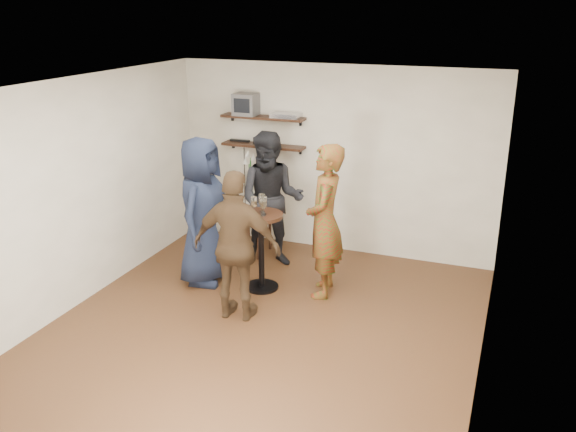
{
  "coord_description": "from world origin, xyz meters",
  "views": [
    {
      "loc": [
        2.36,
        -5.35,
        3.34
      ],
      "look_at": [
        0.14,
        0.4,
        1.19
      ],
      "focal_mm": 38.0,
      "sensor_mm": 36.0,
      "label": 1
    }
  ],
  "objects_px": {
    "person_dark": "(271,200)",
    "person_navy": "(202,211)",
    "drinks_table": "(261,241)",
    "person_plaid": "(325,221)",
    "radio": "(262,141)",
    "dvd_deck": "(286,115)",
    "side_table": "(251,218)",
    "crt_monitor": "(246,104)",
    "person_brown": "(237,247)"
  },
  "relations": [
    {
      "from": "person_dark",
      "to": "side_table",
      "type": "bearing_deg",
      "value": 135.2
    },
    {
      "from": "radio",
      "to": "person_brown",
      "type": "height_order",
      "value": "person_brown"
    },
    {
      "from": "radio",
      "to": "drinks_table",
      "type": "distance_m",
      "value": 1.81
    },
    {
      "from": "person_dark",
      "to": "person_navy",
      "type": "height_order",
      "value": "person_navy"
    },
    {
      "from": "drinks_table",
      "to": "person_brown",
      "type": "distance_m",
      "value": 0.8
    },
    {
      "from": "dvd_deck",
      "to": "radio",
      "type": "bearing_deg",
      "value": 180.0
    },
    {
      "from": "crt_monitor",
      "to": "radio",
      "type": "distance_m",
      "value": 0.55
    },
    {
      "from": "person_dark",
      "to": "drinks_table",
      "type": "bearing_deg",
      "value": -90.0
    },
    {
      "from": "person_navy",
      "to": "person_brown",
      "type": "relative_size",
      "value": 1.09
    },
    {
      "from": "dvd_deck",
      "to": "person_dark",
      "type": "height_order",
      "value": "dvd_deck"
    },
    {
      "from": "person_plaid",
      "to": "person_brown",
      "type": "relative_size",
      "value": 1.09
    },
    {
      "from": "drinks_table",
      "to": "person_plaid",
      "type": "bearing_deg",
      "value": 11.31
    },
    {
      "from": "person_plaid",
      "to": "person_brown",
      "type": "distance_m",
      "value": 1.16
    },
    {
      "from": "side_table",
      "to": "person_navy",
      "type": "relative_size",
      "value": 0.33
    },
    {
      "from": "person_navy",
      "to": "person_dark",
      "type": "bearing_deg",
      "value": -40.47
    },
    {
      "from": "dvd_deck",
      "to": "person_navy",
      "type": "xyz_separation_m",
      "value": [
        -0.52,
        -1.51,
        -0.97
      ]
    },
    {
      "from": "person_plaid",
      "to": "person_dark",
      "type": "bearing_deg",
      "value": -134.01
    },
    {
      "from": "dvd_deck",
      "to": "person_brown",
      "type": "xyz_separation_m",
      "value": [
        0.29,
        -2.22,
        -1.05
      ]
    },
    {
      "from": "crt_monitor",
      "to": "drinks_table",
      "type": "distance_m",
      "value": 2.18
    },
    {
      "from": "person_navy",
      "to": "drinks_table",
      "type": "bearing_deg",
      "value": -90.0
    },
    {
      "from": "dvd_deck",
      "to": "drinks_table",
      "type": "xyz_separation_m",
      "value": [
        0.24,
        -1.45,
        -1.27
      ]
    },
    {
      "from": "person_navy",
      "to": "person_brown",
      "type": "distance_m",
      "value": 1.08
    },
    {
      "from": "crt_monitor",
      "to": "dvd_deck",
      "type": "xyz_separation_m",
      "value": [
        0.59,
        0.0,
        -0.12
      ]
    },
    {
      "from": "radio",
      "to": "person_plaid",
      "type": "relative_size",
      "value": 0.12
    },
    {
      "from": "crt_monitor",
      "to": "person_brown",
      "type": "bearing_deg",
      "value": -68.25
    },
    {
      "from": "drinks_table",
      "to": "person_dark",
      "type": "height_order",
      "value": "person_dark"
    },
    {
      "from": "dvd_deck",
      "to": "person_brown",
      "type": "bearing_deg",
      "value": -82.55
    },
    {
      "from": "person_dark",
      "to": "person_navy",
      "type": "relative_size",
      "value": 0.97
    },
    {
      "from": "dvd_deck",
      "to": "person_dark",
      "type": "bearing_deg",
      "value": -84.75
    },
    {
      "from": "drinks_table",
      "to": "person_navy",
      "type": "bearing_deg",
      "value": -175.78
    },
    {
      "from": "drinks_table",
      "to": "person_plaid",
      "type": "distance_m",
      "value": 0.82
    },
    {
      "from": "person_plaid",
      "to": "person_dark",
      "type": "distance_m",
      "value": 1.1
    },
    {
      "from": "person_plaid",
      "to": "person_navy",
      "type": "height_order",
      "value": "person_navy"
    },
    {
      "from": "radio",
      "to": "crt_monitor",
      "type": "bearing_deg",
      "value": 180.0
    },
    {
      "from": "crt_monitor",
      "to": "person_navy",
      "type": "bearing_deg",
      "value": -87.32
    },
    {
      "from": "crt_monitor",
      "to": "drinks_table",
      "type": "height_order",
      "value": "crt_monitor"
    },
    {
      "from": "radio",
      "to": "drinks_table",
      "type": "height_order",
      "value": "radio"
    },
    {
      "from": "drinks_table",
      "to": "person_brown",
      "type": "relative_size",
      "value": 0.57
    },
    {
      "from": "crt_monitor",
      "to": "person_plaid",
      "type": "relative_size",
      "value": 0.17
    },
    {
      "from": "crt_monitor",
      "to": "person_brown",
      "type": "xyz_separation_m",
      "value": [
        0.88,
        -2.22,
        -1.17
      ]
    },
    {
      "from": "side_table",
      "to": "person_plaid",
      "type": "height_order",
      "value": "person_plaid"
    },
    {
      "from": "side_table",
      "to": "drinks_table",
      "type": "xyz_separation_m",
      "value": [
        0.6,
        -1.01,
        0.11
      ]
    },
    {
      "from": "dvd_deck",
      "to": "person_plaid",
      "type": "height_order",
      "value": "dvd_deck"
    },
    {
      "from": "person_navy",
      "to": "crt_monitor",
      "type": "bearing_deg",
      "value": -1.54
    },
    {
      "from": "person_plaid",
      "to": "person_dark",
      "type": "relative_size",
      "value": 1.02
    },
    {
      "from": "person_dark",
      "to": "radio",
      "type": "bearing_deg",
      "value": 108.37
    },
    {
      "from": "radio",
      "to": "person_navy",
      "type": "relative_size",
      "value": 0.12
    },
    {
      "from": "radio",
      "to": "side_table",
      "type": "height_order",
      "value": "radio"
    },
    {
      "from": "person_dark",
      "to": "person_navy",
      "type": "distance_m",
      "value": 1.0
    },
    {
      "from": "drinks_table",
      "to": "person_brown",
      "type": "xyz_separation_m",
      "value": [
        0.05,
        -0.77,
        0.22
      ]
    }
  ]
}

